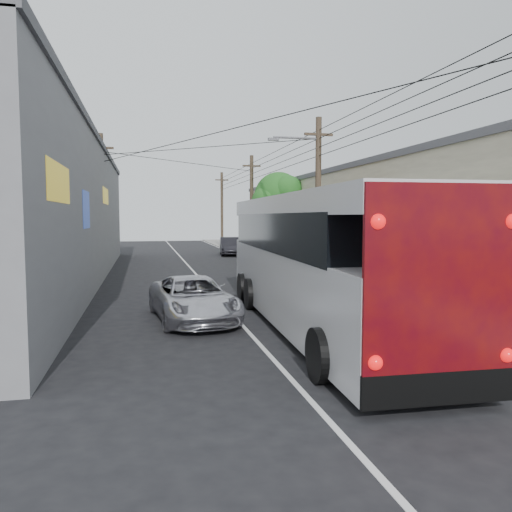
{
  "coord_description": "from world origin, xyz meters",
  "views": [
    {
      "loc": [
        -2.9,
        -9.61,
        3.34
      ],
      "look_at": [
        1.21,
        8.7,
        1.85
      ],
      "focal_mm": 35.0,
      "sensor_mm": 36.0,
      "label": 1
    }
  ],
  "objects_px": {
    "parked_car_far": "(230,246)",
    "pedestrian_near": "(303,260)",
    "parked_car_mid": "(270,260)",
    "jeepney": "(193,299)",
    "parked_suv": "(272,262)",
    "coach_bus": "(316,260)",
    "pedestrian_far": "(387,273)"
  },
  "relations": [
    {
      "from": "pedestrian_near",
      "to": "pedestrian_far",
      "type": "xyz_separation_m",
      "value": [
        2.2,
        -5.17,
        -0.17
      ]
    },
    {
      "from": "parked_suv",
      "to": "parked_car_far",
      "type": "xyz_separation_m",
      "value": [
        0.38,
        15.93,
        -0.07
      ]
    },
    {
      "from": "jeepney",
      "to": "parked_suv",
      "type": "xyz_separation_m",
      "value": [
        5.37,
        10.74,
        0.14
      ]
    },
    {
      "from": "parked_car_mid",
      "to": "pedestrian_near",
      "type": "bearing_deg",
      "value": -73.87
    },
    {
      "from": "coach_bus",
      "to": "parked_car_mid",
      "type": "distance_m",
      "value": 15.79
    },
    {
      "from": "parked_suv",
      "to": "parked_car_mid",
      "type": "relative_size",
      "value": 1.5
    },
    {
      "from": "parked_car_far",
      "to": "jeepney",
      "type": "bearing_deg",
      "value": -95.63
    },
    {
      "from": "coach_bus",
      "to": "parked_suv",
      "type": "distance_m",
      "value": 12.79
    },
    {
      "from": "jeepney",
      "to": "parked_suv",
      "type": "bearing_deg",
      "value": 57.35
    },
    {
      "from": "parked_suv",
      "to": "pedestrian_near",
      "type": "distance_m",
      "value": 1.94
    },
    {
      "from": "jeepney",
      "to": "parked_car_mid",
      "type": "distance_m",
      "value": 14.93
    },
    {
      "from": "pedestrian_far",
      "to": "parked_car_far",
      "type": "bearing_deg",
      "value": -47.94
    },
    {
      "from": "parked_suv",
      "to": "pedestrian_near",
      "type": "xyz_separation_m",
      "value": [
        1.43,
        -1.31,
        0.18
      ]
    },
    {
      "from": "parked_car_far",
      "to": "parked_car_mid",
      "type": "bearing_deg",
      "value": -82.36
    },
    {
      "from": "parked_car_mid",
      "to": "parked_car_far",
      "type": "xyz_separation_m",
      "value": [
        -0.25,
        12.99,
        0.11
      ]
    },
    {
      "from": "jeepney",
      "to": "pedestrian_far",
      "type": "bearing_deg",
      "value": 19.27
    },
    {
      "from": "coach_bus",
      "to": "parked_suv",
      "type": "height_order",
      "value": "coach_bus"
    },
    {
      "from": "jeepney",
      "to": "parked_car_mid",
      "type": "relative_size",
      "value": 1.31
    },
    {
      "from": "parked_suv",
      "to": "pedestrian_far",
      "type": "distance_m",
      "value": 7.42
    },
    {
      "from": "coach_bus",
      "to": "parked_car_far",
      "type": "distance_m",
      "value": 28.65
    },
    {
      "from": "coach_bus",
      "to": "pedestrian_far",
      "type": "xyz_separation_m",
      "value": [
        5.51,
        6.12,
        -1.19
      ]
    },
    {
      "from": "parked_suv",
      "to": "pedestrian_near",
      "type": "bearing_deg",
      "value": -45.11
    },
    {
      "from": "jeepney",
      "to": "pedestrian_far",
      "type": "xyz_separation_m",
      "value": [
        9.0,
        4.26,
        0.15
      ]
    },
    {
      "from": "parked_car_mid",
      "to": "pedestrian_near",
      "type": "xyz_separation_m",
      "value": [
        0.8,
        -4.24,
        0.36
      ]
    },
    {
      "from": "parked_suv",
      "to": "parked_car_far",
      "type": "bearing_deg",
      "value": 85.99
    },
    {
      "from": "parked_car_far",
      "to": "coach_bus",
      "type": "bearing_deg",
      "value": -87.98
    },
    {
      "from": "coach_bus",
      "to": "parked_car_far",
      "type": "relative_size",
      "value": 2.93
    },
    {
      "from": "coach_bus",
      "to": "parked_car_mid",
      "type": "relative_size",
      "value": 3.55
    },
    {
      "from": "parked_car_far",
      "to": "pedestrian_far",
      "type": "relative_size",
      "value": 3.21
    },
    {
      "from": "jeepney",
      "to": "parked_car_mid",
      "type": "xyz_separation_m",
      "value": [
        6.0,
        13.68,
        -0.04
      ]
    },
    {
      "from": "parked_car_mid",
      "to": "pedestrian_far",
      "type": "bearing_deg",
      "value": -66.88
    },
    {
      "from": "parked_car_far",
      "to": "pedestrian_near",
      "type": "bearing_deg",
      "value": -79.98
    }
  ]
}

